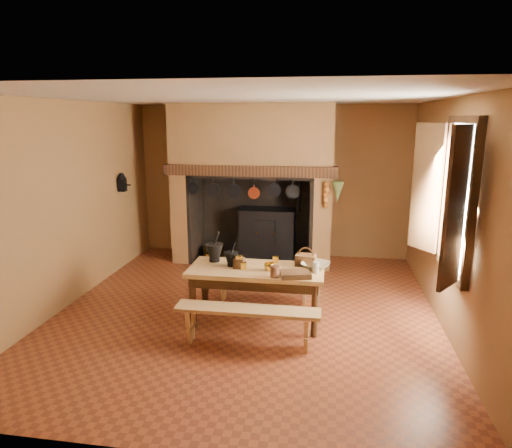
{
  "coord_description": "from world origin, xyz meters",
  "views": [
    {
      "loc": [
        1.03,
        -5.66,
        2.56
      ],
      "look_at": [
        0.08,
        0.3,
        1.15
      ],
      "focal_mm": 32.0,
      "sensor_mm": 36.0,
      "label": 1
    }
  ],
  "objects_px": {
    "bench_front": "(247,318)",
    "coffee_grinder": "(239,262)",
    "mixing_bowl": "(316,266)",
    "work_table": "(256,277)",
    "iron_range": "(268,233)",
    "wicker_basket": "(306,259)"
  },
  "relations": [
    {
      "from": "iron_range",
      "to": "bench_front",
      "type": "height_order",
      "value": "iron_range"
    },
    {
      "from": "work_table",
      "to": "wicker_basket",
      "type": "distance_m",
      "value": 0.67
    },
    {
      "from": "coffee_grinder",
      "to": "iron_range",
      "type": "bearing_deg",
      "value": 93.28
    },
    {
      "from": "coffee_grinder",
      "to": "mixing_bowl",
      "type": "relative_size",
      "value": 0.56
    },
    {
      "from": "work_table",
      "to": "coffee_grinder",
      "type": "bearing_deg",
      "value": -172.9
    },
    {
      "from": "iron_range",
      "to": "wicker_basket",
      "type": "relative_size",
      "value": 6.0
    },
    {
      "from": "mixing_bowl",
      "to": "iron_range",
      "type": "bearing_deg",
      "value": 109.54
    },
    {
      "from": "bench_front",
      "to": "mixing_bowl",
      "type": "bearing_deg",
      "value": 44.41
    },
    {
      "from": "bench_front",
      "to": "coffee_grinder",
      "type": "bearing_deg",
      "value": 109.32
    },
    {
      "from": "bench_front",
      "to": "work_table",
      "type": "bearing_deg",
      "value": 90.0
    },
    {
      "from": "bench_front",
      "to": "coffee_grinder",
      "type": "height_order",
      "value": "coffee_grinder"
    },
    {
      "from": "iron_range",
      "to": "work_table",
      "type": "relative_size",
      "value": 0.95
    },
    {
      "from": "work_table",
      "to": "mixing_bowl",
      "type": "xyz_separation_m",
      "value": [
        0.73,
        0.08,
        0.16
      ]
    },
    {
      "from": "bench_front",
      "to": "mixing_bowl",
      "type": "relative_size",
      "value": 4.76
    },
    {
      "from": "work_table",
      "to": "coffee_grinder",
      "type": "xyz_separation_m",
      "value": [
        -0.21,
        -0.03,
        0.19
      ]
    },
    {
      "from": "coffee_grinder",
      "to": "wicker_basket",
      "type": "bearing_deg",
      "value": 19.39
    },
    {
      "from": "mixing_bowl",
      "to": "coffee_grinder",
      "type": "bearing_deg",
      "value": -173.42
    },
    {
      "from": "work_table",
      "to": "iron_range",
      "type": "bearing_deg",
      "value": 94.54
    },
    {
      "from": "coffee_grinder",
      "to": "mixing_bowl",
      "type": "bearing_deg",
      "value": 9.74
    },
    {
      "from": "bench_front",
      "to": "wicker_basket",
      "type": "xyz_separation_m",
      "value": [
        0.6,
        0.84,
        0.46
      ]
    },
    {
      "from": "bench_front",
      "to": "mixing_bowl",
      "type": "distance_m",
      "value": 1.11
    },
    {
      "from": "iron_range",
      "to": "work_table",
      "type": "bearing_deg",
      "value": -85.46
    }
  ]
}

